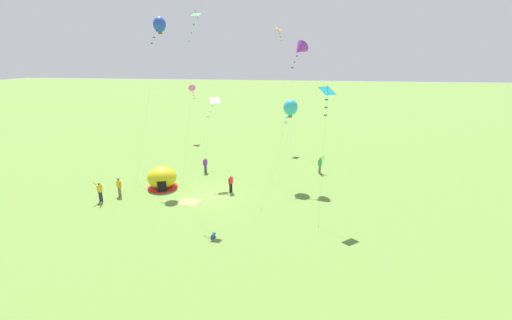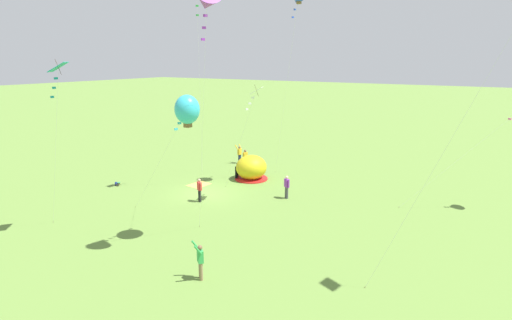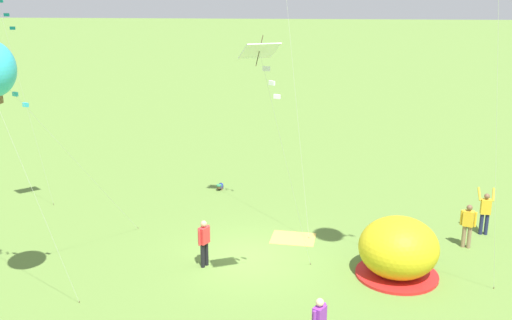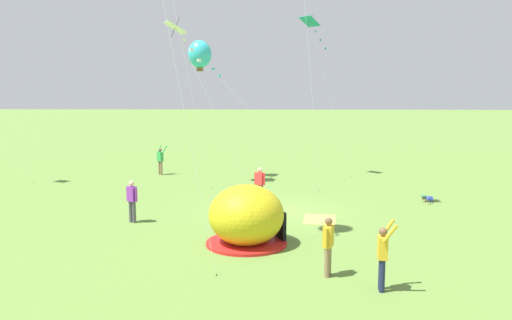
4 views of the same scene
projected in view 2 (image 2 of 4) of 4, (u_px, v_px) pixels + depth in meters
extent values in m
plane|color=olive|center=(205.00, 194.00, 30.54)|extent=(300.00, 300.00, 0.00)
ellipsoid|color=gold|center=(251.00, 167.00, 34.01)|extent=(2.70, 2.60, 2.10)
cylinder|color=red|center=(251.00, 178.00, 34.25)|extent=(2.81, 2.81, 0.10)
cube|color=black|center=(237.00, 172.00, 34.34)|extent=(0.79, 0.40, 1.10)
cube|color=gold|center=(199.00, 185.00, 32.72)|extent=(1.84, 1.48, 0.01)
cylinder|color=blue|center=(117.00, 183.00, 32.48)|extent=(0.25, 0.34, 0.22)
sphere|color=brown|center=(119.00, 184.00, 32.32)|extent=(0.19, 0.19, 0.19)
cylinder|color=#338C59|center=(119.00, 183.00, 32.30)|extent=(0.24, 0.24, 0.06)
cylinder|color=brown|center=(119.00, 184.00, 32.51)|extent=(0.07, 0.07, 0.17)
cylinder|color=brown|center=(117.00, 185.00, 32.35)|extent=(0.07, 0.07, 0.17)
cylinder|color=navy|center=(117.00, 184.00, 32.64)|extent=(0.09, 0.09, 0.13)
cylinder|color=navy|center=(115.00, 185.00, 32.51)|extent=(0.09, 0.09, 0.13)
cylinder|color=#8C7251|center=(244.00, 163.00, 37.80)|extent=(0.15, 0.15, 0.88)
cylinder|color=#8C7251|center=(246.00, 163.00, 37.92)|extent=(0.15, 0.15, 0.88)
cube|color=gold|center=(245.00, 155.00, 37.68)|extent=(0.44, 0.36, 0.60)
sphere|color=brown|center=(245.00, 151.00, 37.57)|extent=(0.22, 0.22, 0.22)
cylinder|color=gold|center=(243.00, 156.00, 37.53)|extent=(0.09, 0.09, 0.58)
cylinder|color=gold|center=(247.00, 155.00, 37.83)|extent=(0.09, 0.09, 0.58)
cylinder|color=#1E2347|center=(239.00, 159.00, 39.28)|extent=(0.15, 0.15, 0.88)
cylinder|color=#1E2347|center=(240.00, 159.00, 39.44)|extent=(0.15, 0.15, 0.88)
cube|color=gold|center=(240.00, 152.00, 39.18)|extent=(0.40, 0.27, 0.60)
sphere|color=brown|center=(239.00, 147.00, 39.07)|extent=(0.22, 0.22, 0.22)
cylinder|color=gold|center=(237.00, 147.00, 38.94)|extent=(0.12, 0.38, 0.50)
cylinder|color=gold|center=(240.00, 146.00, 39.36)|extent=(0.18, 0.39, 0.50)
cylinder|color=#4C4C51|center=(287.00, 193.00, 29.34)|extent=(0.15, 0.15, 0.88)
cylinder|color=#4C4C51|center=(286.00, 192.00, 29.51)|extent=(0.15, 0.15, 0.88)
cube|color=purple|center=(287.00, 183.00, 29.24)|extent=(0.41, 0.45, 0.60)
sphere|color=beige|center=(287.00, 177.00, 29.14)|extent=(0.22, 0.22, 0.22)
cylinder|color=purple|center=(288.00, 184.00, 29.03)|extent=(0.09, 0.09, 0.58)
cylinder|color=purple|center=(285.00, 182.00, 29.46)|extent=(0.09, 0.09, 0.58)
cylinder|color=#8C7251|center=(201.00, 272.00, 18.47)|extent=(0.15, 0.15, 0.88)
cylinder|color=#8C7251|center=(200.00, 270.00, 18.65)|extent=(0.15, 0.15, 0.88)
cube|color=green|center=(200.00, 256.00, 18.38)|extent=(0.42, 0.45, 0.60)
sphere|color=brown|center=(200.00, 248.00, 18.28)|extent=(0.22, 0.22, 0.22)
cylinder|color=green|center=(198.00, 250.00, 17.98)|extent=(0.38, 0.26, 0.50)
cylinder|color=green|center=(195.00, 245.00, 18.46)|extent=(0.32, 0.34, 0.50)
cylinder|color=black|center=(199.00, 195.00, 28.83)|extent=(0.15, 0.15, 0.88)
cylinder|color=black|center=(200.00, 196.00, 28.66)|extent=(0.15, 0.15, 0.88)
cube|color=red|center=(199.00, 186.00, 28.56)|extent=(0.40, 0.45, 0.60)
sphere|color=tan|center=(199.00, 180.00, 28.45)|extent=(0.22, 0.22, 0.22)
cylinder|color=red|center=(198.00, 185.00, 28.77)|extent=(0.09, 0.09, 0.58)
cylinder|color=red|center=(201.00, 187.00, 28.35)|extent=(0.09, 0.09, 0.58)
cylinder|color=silver|center=(203.00, 130.00, 21.39)|extent=(2.14, 2.74, 12.60)
cylinder|color=brown|center=(199.00, 226.00, 24.50)|extent=(0.03, 0.03, 0.06)
cone|color=purple|center=(207.00, 1.00, 18.28)|extent=(1.98, 2.04, 1.65)
cube|color=purple|center=(205.00, 16.00, 18.76)|extent=(0.20, 0.17, 0.12)
cube|color=purple|center=(204.00, 28.00, 19.17)|extent=(0.16, 0.20, 0.12)
cube|color=purple|center=(203.00, 39.00, 19.57)|extent=(0.21, 0.13, 0.12)
cylinder|color=silver|center=(462.00, 120.00, 15.60)|extent=(2.48, 5.93, 15.36)
cylinder|color=brown|center=(365.00, 287.00, 17.95)|extent=(0.03, 0.03, 0.06)
cylinder|color=silver|center=(200.00, 93.00, 30.41)|extent=(1.64, 1.37, 15.01)
cylinder|color=brown|center=(203.00, 182.00, 33.26)|extent=(0.03, 0.03, 0.06)
cube|color=green|center=(197.00, 6.00, 28.34)|extent=(0.14, 0.21, 0.12)
cube|color=green|center=(197.00, 15.00, 28.70)|extent=(0.12, 0.21, 0.12)
cylinder|color=silver|center=(462.00, 156.00, 26.52)|extent=(3.52, 6.82, 7.43)
cylinder|color=brown|center=(399.00, 207.00, 27.69)|extent=(0.03, 0.03, 0.06)
cube|color=pink|center=(510.00, 119.00, 25.72)|extent=(0.18, 0.19, 0.12)
cylinder|color=silver|center=(158.00, 165.00, 24.38)|extent=(1.82, 6.67, 7.42)
cylinder|color=brown|center=(135.00, 207.00, 27.71)|extent=(0.03, 0.03, 0.06)
ellipsoid|color=#33B7D1|center=(187.00, 109.00, 21.04)|extent=(1.33, 1.33, 1.55)
cube|color=brown|center=(188.00, 125.00, 21.25)|extent=(0.33, 0.33, 0.24)
cube|color=#33B7D1|center=(183.00, 117.00, 21.46)|extent=(0.20, 0.06, 0.12)
cube|color=#33B7D1|center=(179.00, 123.00, 21.82)|extent=(0.20, 0.15, 0.12)
cube|color=#33B7D1|center=(176.00, 129.00, 22.17)|extent=(0.21, 0.13, 0.12)
cylinder|color=silver|center=(286.00, 92.00, 32.88)|extent=(2.37, 3.10, 14.80)
cylinder|color=brown|center=(275.00, 172.00, 36.45)|extent=(0.03, 0.03, 0.06)
cube|color=brown|center=(299.00, 2.00, 29.49)|extent=(0.29, 0.29, 0.21)
cube|color=blue|center=(297.00, 1.00, 29.79)|extent=(0.17, 0.19, 0.12)
cube|color=blue|center=(295.00, 9.00, 30.19)|extent=(0.21, 0.11, 0.12)
cube|color=blue|center=(293.00, 17.00, 30.59)|extent=(0.21, 0.12, 0.12)
cylinder|color=silver|center=(240.00, 143.00, 29.55)|extent=(1.57, 3.86, 7.95)
cylinder|color=brown|center=(226.00, 187.00, 32.13)|extent=(0.03, 0.03, 0.06)
cube|color=white|center=(256.00, 90.00, 26.96)|extent=(1.17, 1.11, 0.47)
cylinder|color=#332314|center=(256.00, 90.00, 26.96)|extent=(0.18, 0.41, 0.76)
cube|color=white|center=(253.00, 98.00, 27.41)|extent=(0.21, 0.12, 0.12)
cube|color=white|center=(250.00, 103.00, 27.79)|extent=(0.19, 0.18, 0.12)
cube|color=white|center=(247.00, 109.00, 28.18)|extent=(0.21, 0.14, 0.12)
cylinder|color=silver|center=(56.00, 151.00, 23.22)|extent=(0.21, 2.76, 9.59)
cylinder|color=brown|center=(53.00, 222.00, 25.17)|extent=(0.03, 0.03, 0.06)
cube|color=teal|center=(58.00, 67.00, 21.27)|extent=(1.36, 1.35, 0.54)
cylinder|color=#332314|center=(58.00, 67.00, 21.27)|extent=(0.06, 0.49, 0.83)
cube|color=teal|center=(56.00, 78.00, 21.63)|extent=(0.21, 0.09, 0.12)
cube|color=teal|center=(54.00, 88.00, 21.93)|extent=(0.20, 0.08, 0.12)
cube|color=teal|center=(52.00, 97.00, 22.23)|extent=(0.21, 0.08, 0.12)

